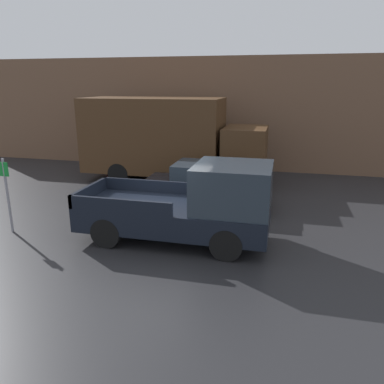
# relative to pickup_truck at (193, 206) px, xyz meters

# --- Properties ---
(ground_plane) EXTENTS (60.00, 60.00, 0.00)m
(ground_plane) POSITION_rel_pickup_truck_xyz_m (-0.91, -0.12, -1.01)
(ground_plane) COLOR #232326
(building_wall) EXTENTS (28.00, 0.15, 5.38)m
(building_wall) POSITION_rel_pickup_truck_xyz_m (-0.91, 9.14, 1.68)
(building_wall) COLOR brown
(building_wall) RESTS_ON ground
(pickup_truck) EXTENTS (5.09, 2.08, 2.19)m
(pickup_truck) POSITION_rel_pickup_truck_xyz_m (0.00, 0.00, 0.00)
(pickup_truck) COLOR black
(pickup_truck) RESTS_ON ground
(car) EXTENTS (4.35, 1.91, 1.51)m
(car) POSITION_rel_pickup_truck_xyz_m (-0.25, 3.10, -0.24)
(car) COLOR black
(car) RESTS_ON ground
(delivery_truck) EXTENTS (7.79, 2.55, 3.56)m
(delivery_truck) POSITION_rel_pickup_truck_xyz_m (-2.67, 6.20, 0.87)
(delivery_truck) COLOR #472D19
(delivery_truck) RESTS_ON ground
(parking_sign) EXTENTS (0.30, 0.07, 2.17)m
(parking_sign) POSITION_rel_pickup_truck_xyz_m (-5.25, -0.61, 0.21)
(parking_sign) COLOR gray
(parking_sign) RESTS_ON ground
(newspaper_box) EXTENTS (0.45, 0.40, 1.13)m
(newspaper_box) POSITION_rel_pickup_truck_xyz_m (-6.59, 8.81, -0.45)
(newspaper_box) COLOR red
(newspaper_box) RESTS_ON ground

